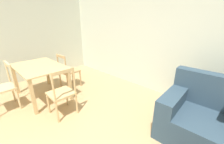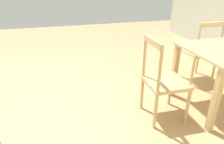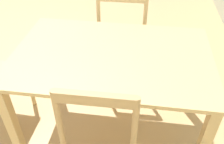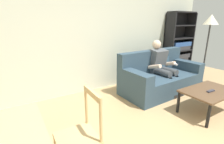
{
  "view_description": "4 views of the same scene",
  "coord_description": "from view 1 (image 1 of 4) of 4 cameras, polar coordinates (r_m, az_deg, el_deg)",
  "views": [
    {
      "loc": [
        1.05,
        -0.18,
        1.7
      ],
      "look_at": [
        -0.43,
        1.36,
        0.9
      ],
      "focal_mm": 22.39,
      "sensor_mm": 36.0,
      "label": 1
    },
    {
      "loc": [
        -0.09,
        2.58,
        1.49
      ],
      "look_at": [
        -0.43,
        1.36,
        0.9
      ],
      "focal_mm": 32.97,
      "sensor_mm": 36.0,
      "label": 2
    },
    {
      "loc": [
        -2.33,
        2.13,
        1.66
      ],
      "look_at": [
        -2.14,
        0.81,
        0.6
      ],
      "focal_mm": 39.94,
      "sensor_mm": 36.0,
      "label": 3
    },
    {
      "loc": [
        -1.66,
        -0.65,
        1.61
      ],
      "look_at": [
        -0.43,
        1.36,
        0.9
      ],
      "focal_mm": 26.94,
      "sensor_mm": 36.0,
      "label": 4
    }
  ],
  "objects": [
    {
      "name": "dining_chair_near_wall",
      "position": [
        3.82,
        -17.35,
        0.43
      ],
      "size": [
        0.43,
        0.43,
        0.9
      ],
      "color": "tan",
      "rests_on": "ground_plane"
    },
    {
      "name": "wall_back",
      "position": [
        3.31,
        25.58,
        11.9
      ],
      "size": [
        7.01,
        0.12,
        2.63
      ],
      "primitive_type": "cube",
      "color": "beige",
      "rests_on": "ground_plane"
    },
    {
      "name": "dining_table",
      "position": [
        3.51,
        -27.55,
        0.45
      ],
      "size": [
        1.29,
        0.86,
        0.75
      ],
      "color": "tan",
      "rests_on": "ground_plane"
    },
    {
      "name": "dining_chair_facing_couch",
      "position": [
        2.73,
        -19.84,
        -8.15
      ],
      "size": [
        0.43,
        0.43,
        0.94
      ],
      "color": "tan",
      "rests_on": "ground_plane"
    },
    {
      "name": "dining_chair_by_doorway",
      "position": [
        3.44,
        -37.97,
        -5.13
      ],
      "size": [
        0.43,
        0.43,
        0.94
      ],
      "color": "#D1B27F",
      "rests_on": "ground_plane"
    }
  ]
}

